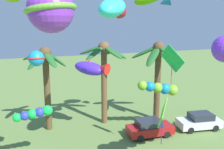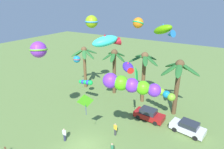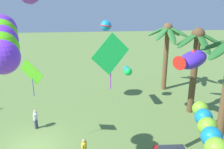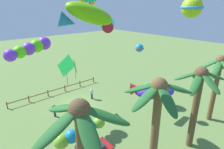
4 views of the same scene
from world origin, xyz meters
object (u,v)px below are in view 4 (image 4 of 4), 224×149
palm_tree_0 (81,134)px  palm_tree_1 (198,91)px  kite_fish_5 (151,91)px  kite_ball_9 (104,21)px  kite_tube_6 (152,86)px  spectator_1 (92,93)px  kite_fish_4 (106,24)px  kite_diamond_8 (75,66)px  kite_ball_1 (139,48)px  kite_diamond_7 (66,66)px  kite_ball_3 (192,7)px  kite_tube_11 (79,133)px  palm_tree_2 (218,73)px  spectator_0 (79,117)px  kite_fish_2 (86,14)px  kite_tube_0 (31,48)px  spectator_2 (54,110)px  palm_tree_3 (157,107)px

palm_tree_0 → palm_tree_1: 10.48m
kite_fish_5 → kite_ball_9: kite_ball_9 is taller
palm_tree_1 → kite_tube_6: 6.05m
spectator_1 → kite_tube_6: (-2.93, 7.71, 2.87)m
kite_fish_4 → kite_diamond_8: size_ratio=1.44×
kite_ball_1 → kite_diamond_7: kite_diamond_7 is taller
kite_ball_1 → kite_diamond_7: bearing=-3.1°
kite_ball_3 → kite_ball_9: kite_ball_3 is taller
palm_tree_0 → spectator_1: size_ratio=4.93×
kite_diamond_8 → kite_tube_11: 10.43m
palm_tree_2 → kite_fish_5: 9.34m
palm_tree_0 → kite_ball_1: size_ratio=6.74×
palm_tree_1 → palm_tree_0: bearing=-6.7°
palm_tree_2 → kite_ball_9: kite_ball_9 is taller
palm_tree_0 → spectator_0: bearing=-118.6°
palm_tree_1 → kite_diamond_7: kite_diamond_7 is taller
kite_fish_5 → kite_tube_11: 6.22m
kite_tube_6 → kite_ball_9: (0.54, -7.73, 6.52)m
kite_fish_4 → kite_tube_11: bearing=34.7°
palm_tree_0 → kite_ball_3: (-12.63, -1.47, 6.09)m
palm_tree_0 → kite_fish_2: (-1.87, -1.88, 5.76)m
palm_tree_0 → kite_tube_0: size_ratio=1.66×
kite_tube_0 → kite_ball_9: size_ratio=1.87×
palm_tree_0 → kite_tube_6: (-11.79, -4.39, -2.14)m
kite_ball_1 → palm_tree_1: bearing=81.4°
spectator_1 → kite_ball_9: (-2.40, -0.02, 9.39)m
spectator_2 → kite_fish_2: 14.35m
kite_fish_2 → kite_diamond_7: 6.60m
palm_tree_3 → kite_tube_6: 8.79m
kite_fish_4 → palm_tree_2: bearing=142.9°
kite_ball_1 → kite_ball_9: (0.28, -5.81, 2.52)m
palm_tree_1 → kite_fish_2: (8.53, -3.11, 6.11)m
spectator_0 → spectator_2: (1.41, -3.00, 0.00)m
palm_tree_3 → kite_ball_3: size_ratio=3.40×
kite_fish_2 → palm_tree_1: bearing=160.0°
kite_fish_5 → kite_diamond_7: 7.32m
spectator_0 → kite_fish_5: kite_fish_5 is taller
kite_diamond_8 → kite_ball_9: 7.00m
kite_tube_0 → kite_diamond_8: kite_tube_0 is taller
kite_fish_2 → kite_diamond_7: kite_fish_2 is taller
kite_fish_4 → spectator_2: bearing=-52.6°
kite_ball_9 → palm_tree_2: bearing=110.7°
spectator_2 → kite_tube_6: kite_tube_6 is taller
palm_tree_2 → spectator_1: bearing=-60.4°
kite_fish_4 → kite_tube_11: size_ratio=0.99×
kite_tube_6 → kite_tube_11: (10.68, 2.05, 0.27)m
kite_ball_3 → spectator_1: bearing=-70.4°
kite_tube_0 → palm_tree_2: bearing=141.0°
kite_fish_4 → kite_tube_11: kite_fish_4 is taller
palm_tree_3 → kite_diamond_7: 8.20m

